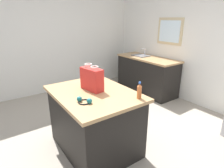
{
  "coord_description": "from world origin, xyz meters",
  "views": [
    {
      "loc": [
        2.04,
        -1.4,
        1.79
      ],
      "look_at": [
        0.02,
        0.02,
        0.92
      ],
      "focal_mm": 29.94,
      "sensor_mm": 36.0,
      "label": 1
    }
  ],
  "objects": [
    {
      "name": "left_wall",
      "position": [
        -2.62,
        0.0,
        1.4
      ],
      "size": [
        0.1,
        4.64,
        2.79
      ],
      "color": "silver",
      "rests_on": "ground"
    },
    {
      "name": "shopping_bag",
      "position": [
        -0.06,
        -0.25,
        1.02
      ],
      "size": [
        0.36,
        0.19,
        0.35
      ],
      "color": "red",
      "rests_on": "kitchen_island"
    },
    {
      "name": "sink_counter",
      "position": [
        -1.18,
        1.94,
        0.45
      ],
      "size": [
        1.63,
        0.65,
        1.07
      ],
      "color": "black",
      "rests_on": "ground"
    },
    {
      "name": "bottle",
      "position": [
        0.52,
        0.07,
        0.96
      ],
      "size": [
        0.06,
        0.06,
        0.21
      ],
      "color": "#C66633",
      "rests_on": "kitchen_island"
    },
    {
      "name": "ear_defenders",
      "position": [
        0.25,
        -0.53,
        0.89
      ],
      "size": [
        0.21,
        0.21,
        0.06
      ],
      "color": "black",
      "rests_on": "kitchen_island"
    },
    {
      "name": "kitchen_island",
      "position": [
        0.02,
        -0.28,
        0.44
      ],
      "size": [
        1.26,
        0.96,
        0.87
      ],
      "color": "black",
      "rests_on": "ground"
    },
    {
      "name": "back_wall",
      "position": [
        -0.01,
        2.32,
        1.4
      ],
      "size": [
        5.23,
        0.13,
        2.79
      ],
      "color": "silver",
      "rests_on": "ground"
    },
    {
      "name": "small_box",
      "position": [
        -0.45,
        -0.07,
        0.91
      ],
      "size": [
        0.13,
        0.13,
        0.09
      ],
      "primitive_type": "cube",
      "rotation": [
        0.0,
        0.0,
        0.16
      ],
      "color": "beige",
      "rests_on": "kitchen_island"
    },
    {
      "name": "ground",
      "position": [
        0.0,
        0.0,
        0.0
      ],
      "size": [
        6.28,
        6.28,
        0.0
      ],
      "primitive_type": "plane",
      "color": "#9E9384"
    }
  ]
}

